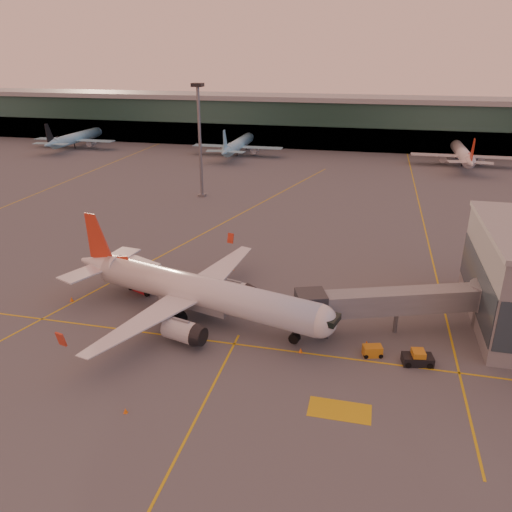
% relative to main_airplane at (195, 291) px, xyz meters
% --- Properties ---
extents(ground, '(600.00, 600.00, 0.00)m').
position_rel_main_airplane_xyz_m(ground, '(1.44, -9.99, -3.77)').
color(ground, '#4C4F54').
rests_on(ground, ground).
extents(taxi_markings, '(100.12, 173.00, 0.01)m').
position_rel_main_airplane_xyz_m(taxi_markings, '(-5.88, 34.50, -3.76)').
color(taxi_markings, gold).
rests_on(taxi_markings, ground).
extents(terminal, '(400.00, 20.00, 17.60)m').
position_rel_main_airplane_xyz_m(terminal, '(1.44, 131.80, 5.00)').
color(terminal, '#19382D').
rests_on(terminal, ground).
extents(mast_west_near, '(2.40, 2.40, 25.60)m').
position_rel_main_airplane_xyz_m(mast_west_near, '(-18.56, 56.01, 11.10)').
color(mast_west_near, slate).
rests_on(mast_west_near, ground).
extents(distant_aircraft_row, '(290.00, 34.00, 13.00)m').
position_rel_main_airplane_xyz_m(distant_aircraft_row, '(-19.56, 108.01, -3.77)').
color(distant_aircraft_row, '#85C6DF').
rests_on(distant_aircraft_row, ground).
extents(main_airplane, '(37.84, 34.49, 11.59)m').
position_rel_main_airplane_xyz_m(main_airplane, '(0.00, 0.00, 0.00)').
color(main_airplane, silver).
rests_on(main_airplane, ground).
extents(jet_bridge, '(25.04, 11.48, 5.78)m').
position_rel_main_airplane_xyz_m(jet_bridge, '(26.16, 2.71, 0.22)').
color(jet_bridge, slate).
rests_on(jet_bridge, ground).
extents(catering_truck, '(6.13, 4.52, 4.37)m').
position_rel_main_airplane_xyz_m(catering_truck, '(-10.17, 5.95, -1.28)').
color(catering_truck, '#B11922').
rests_on(catering_truck, ground).
extents(gpu_cart, '(2.42, 1.84, 1.25)m').
position_rel_main_airplane_xyz_m(gpu_cart, '(22.27, -3.76, -3.15)').
color(gpu_cart, '#C37B18').
rests_on(gpu_cart, ground).
extents(pushback_tug, '(3.53, 2.30, 1.69)m').
position_rel_main_airplane_xyz_m(pushback_tug, '(27.14, -4.27, -3.08)').
color(pushback_tug, black).
rests_on(pushback_tug, ground).
extents(cone_nose, '(0.46, 0.46, 0.59)m').
position_rel_main_airplane_xyz_m(cone_nose, '(21.59, -1.66, -3.48)').
color(cone_nose, orange).
rests_on(cone_nose, ground).
extents(cone_tail, '(0.48, 0.48, 0.61)m').
position_rel_main_airplane_xyz_m(cone_tail, '(-18.35, 0.39, -3.47)').
color(cone_tail, orange).
rests_on(cone_tail, ground).
extents(cone_wing_right, '(0.41, 0.41, 0.53)m').
position_rel_main_airplane_xyz_m(cone_wing_right, '(-0.38, -19.03, -3.51)').
color(cone_wing_right, orange).
rests_on(cone_wing_right, ground).
extents(cone_wing_left, '(0.40, 0.40, 0.51)m').
position_rel_main_airplane_xyz_m(cone_wing_left, '(0.44, 15.67, -3.52)').
color(cone_wing_left, orange).
rests_on(cone_wing_left, ground).
extents(cone_fwd, '(0.43, 0.43, 0.55)m').
position_rel_main_airplane_xyz_m(cone_fwd, '(14.31, -4.95, -3.50)').
color(cone_fwd, orange).
rests_on(cone_fwd, ground).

